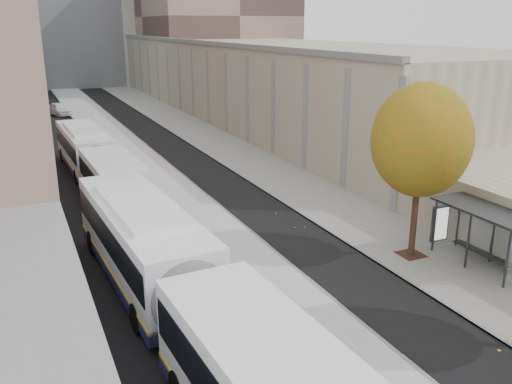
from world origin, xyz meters
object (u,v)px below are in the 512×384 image
bus_shelter (487,218)px  bus_far (95,160)px  distant_car (60,109)px  bus_near (179,285)px

bus_shelter → bus_far: bus_far is taller
distant_car → bus_shelter: bearing=-91.6°
bus_shelter → bus_far: 23.44m
bus_shelter → bus_near: (-13.24, 0.25, -0.46)m
bus_far → distant_car: (0.45, 30.24, -0.86)m
bus_shelter → bus_far: bearing=123.8°
bus_near → distant_car: bus_near is taller
bus_shelter → bus_near: bearing=178.9°
bus_far → distant_car: 30.25m
bus_near → bus_far: bus_near is taller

